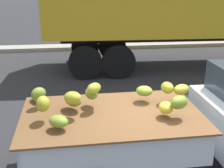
{
  "coord_description": "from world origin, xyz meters",
  "views": [
    {
      "loc": [
        -1.49,
        -4.47,
        3.11
      ],
      "look_at": [
        -0.87,
        0.41,
        1.35
      ],
      "focal_mm": 47.82,
      "sensor_mm": 36.0,
      "label": 1
    }
  ],
  "objects": [
    {
      "name": "curb_strip",
      "position": [
        0.0,
        9.19,
        0.08
      ],
      "size": [
        80.0,
        0.8,
        0.16
      ],
      "primitive_type": "cube",
      "color": "gray",
      "rests_on": "ground"
    },
    {
      "name": "ground",
      "position": [
        0.0,
        0.0,
        0.0
      ],
      "size": [
        220.0,
        220.0,
        0.0
      ],
      "primitive_type": "plane",
      "color": "#28282B"
    }
  ]
}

